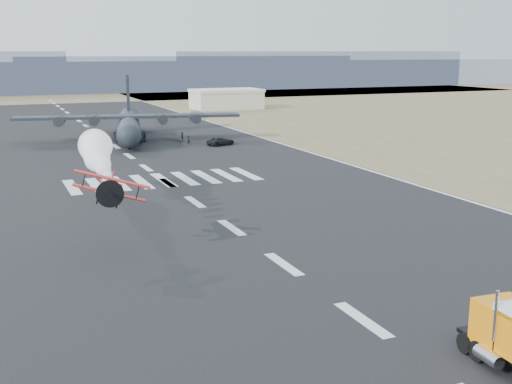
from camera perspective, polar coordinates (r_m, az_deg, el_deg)
ground at (r=42.87m, az=9.47°, el=-11.13°), size 500.00×500.00×0.00m
scrub_far at (r=264.43m, az=-18.36°, el=8.09°), size 500.00×80.00×0.00m
runway_markings at (r=96.95m, az=-9.74°, el=2.13°), size 60.00×260.00×0.01m
ridge_seg_d at (r=293.98m, az=-18.95°, el=9.70°), size 150.00×50.00×13.00m
ridge_seg_e at (r=305.64m, az=-6.54°, el=10.54°), size 150.00×50.00×15.00m
ridge_seg_f at (r=329.94m, az=4.54°, el=10.89°), size 150.00×50.00×17.00m
ridge_seg_g at (r=364.43m, az=13.81°, el=10.40°), size 150.00×50.00×13.00m
hangar_right at (r=195.54m, az=-2.66°, el=8.29°), size 20.50×12.50×5.90m
aerobatic_biplane at (r=56.00m, az=-12.79°, el=0.38°), size 6.31×5.83×3.29m
smoke_trail at (r=76.49m, az=-14.08°, el=3.60°), size 4.61×24.76×4.06m
transport_aircraft at (r=128.25m, az=-11.23°, el=5.98°), size 42.47×34.76×12.32m
support_vehicle at (r=119.03m, az=-3.15°, el=4.54°), size 5.84×4.02×1.48m
crew_a at (r=120.66m, az=-6.02°, el=4.63°), size 0.69×0.74×1.63m
crew_b at (r=123.30m, az=-13.72°, el=4.56°), size 1.04×0.98×1.83m
crew_c at (r=123.53m, az=-14.27°, el=4.48°), size 1.11×0.99×1.58m
crew_d at (r=124.09m, az=-6.57°, el=4.89°), size 0.89×1.23×1.89m
crew_e at (r=125.47m, az=-9.86°, el=4.80°), size 0.90×0.77×1.58m
crew_f at (r=118.72m, az=-15.32°, el=4.14°), size 0.81×1.63×1.69m
crew_g at (r=121.17m, az=-10.17°, el=4.54°), size 0.55×0.65×1.66m
crew_h at (r=123.09m, az=-10.33°, el=4.65°), size 0.85×0.94×1.65m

